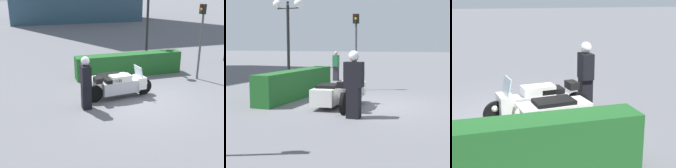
{
  "view_description": "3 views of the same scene",
  "coord_description": "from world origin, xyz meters",
  "views": [
    {
      "loc": [
        -3.79,
        -8.75,
        3.91
      ],
      "look_at": [
        -0.97,
        0.2,
        0.64
      ],
      "focal_mm": 45.0,
      "sensor_mm": 36.0,
      "label": 1
    },
    {
      "loc": [
        -10.55,
        -2.94,
        1.96
      ],
      "look_at": [
        -1.0,
        0.66,
        0.78
      ],
      "focal_mm": 55.0,
      "sensor_mm": 36.0,
      "label": 2
    },
    {
      "loc": [
        1.06,
        7.99,
        2.92
      ],
      "look_at": [
        -1.31,
        0.14,
        0.82
      ],
      "focal_mm": 55.0,
      "sensor_mm": 36.0,
      "label": 3
    }
  ],
  "objects": [
    {
      "name": "police_motorcycle",
      "position": [
        -0.62,
        0.76,
        0.46
      ],
      "size": [
        2.61,
        1.4,
        1.15
      ],
      "rotation": [
        0.0,
        0.0,
        0.1
      ],
      "color": "black",
      "rests_on": "ground"
    },
    {
      "name": "twin_lamp_post",
      "position": [
        2.04,
        3.99,
        2.98
      ],
      "size": [
        0.36,
        1.35,
        3.79
      ],
      "color": "black",
      "rests_on": "ground"
    },
    {
      "name": "ground_plane",
      "position": [
        0.0,
        0.0,
        0.0
      ],
      "size": [
        160.0,
        160.0,
        0.0
      ],
      "primitive_type": "plane",
      "color": "slate"
    },
    {
      "name": "officer_rider",
      "position": [
        -1.99,
        -0.16,
        0.95
      ],
      "size": [
        0.3,
        0.49,
        1.8
      ],
      "rotation": [
        0.0,
        0.0,
        3.14
      ],
      "color": "black",
      "rests_on": "ground"
    },
    {
      "name": "hedge_bush_curbside",
      "position": [
        0.71,
        2.93,
        0.51
      ],
      "size": [
        4.97,
        0.68,
        1.02
      ],
      "primitive_type": "cube",
      "color": "#1E5623",
      "rests_on": "ground"
    },
    {
      "name": "traffic_light_near",
      "position": [
        3.39,
        1.5,
        2.14
      ],
      "size": [
        0.22,
        0.28,
        3.23
      ],
      "rotation": [
        0.0,
        0.0,
        3.31
      ],
      "color": "#4C4C4C",
      "rests_on": "ground"
    }
  ]
}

